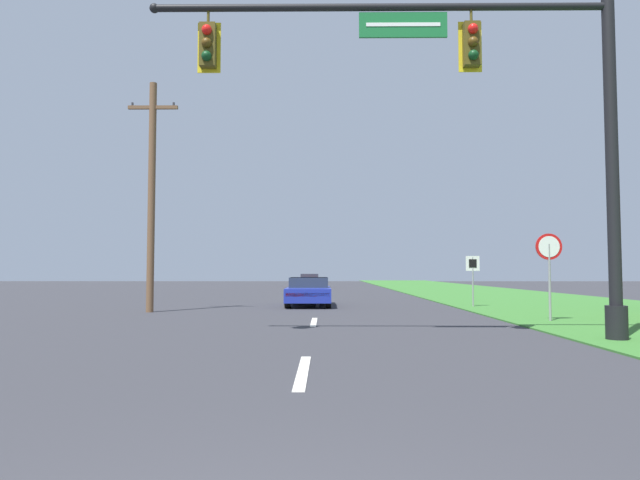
{
  "coord_description": "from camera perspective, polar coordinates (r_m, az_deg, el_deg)",
  "views": [
    {
      "loc": [
        0.33,
        -2.34,
        1.46
      ],
      "look_at": [
        0.0,
        32.77,
        3.38
      ],
      "focal_mm": 32.0,
      "sensor_mm": 36.0,
      "label": 1
    }
  ],
  "objects": [
    {
      "name": "utility_pole_near",
      "position": [
        21.42,
        -16.49,
        4.61
      ],
      "size": [
        1.8,
        0.26,
        8.29
      ],
      "color": "brown",
      "rests_on": "ground"
    },
    {
      "name": "grass_verge_right",
      "position": [
        33.93,
        18.06,
        -5.4
      ],
      "size": [
        10.0,
        110.0,
        0.04
      ],
      "color": "#38752D",
      "rests_on": "ground"
    },
    {
      "name": "route_sign_post",
      "position": [
        23.81,
        15.03,
        -2.86
      ],
      "size": [
        0.55,
        0.06,
        2.03
      ],
      "color": "gray",
      "rests_on": "grass_verge_right"
    },
    {
      "name": "far_car",
      "position": [
        52.71,
        -1.05,
        -4.05
      ],
      "size": [
        1.82,
        4.51,
        1.19
      ],
      "color": "black",
      "rests_on": "ground"
    },
    {
      "name": "stop_sign",
      "position": [
        17.69,
        21.93,
        -1.59
      ],
      "size": [
        0.76,
        0.07,
        2.5
      ],
      "color": "gray",
      "rests_on": "grass_verge_right"
    },
    {
      "name": "signal_mast",
      "position": [
        12.99,
        17.18,
        12.34
      ],
      "size": [
        10.1,
        0.47,
        7.98
      ],
      "color": "black",
      "rests_on": "grass_verge_right"
    },
    {
      "name": "road_center_line",
      "position": [
        24.39,
        -0.24,
        -6.54
      ],
      "size": [
        0.16,
        34.8,
        0.01
      ],
      "color": "silver",
      "rests_on": "ground"
    },
    {
      "name": "car_ahead",
      "position": [
        24.1,
        -1.12,
        -5.16
      ],
      "size": [
        1.85,
        4.56,
        1.19
      ],
      "color": "black",
      "rests_on": "ground"
    }
  ]
}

